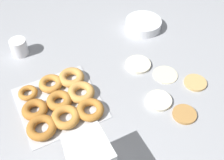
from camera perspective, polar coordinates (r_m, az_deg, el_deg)
ground_plane at (r=1.21m, az=4.71°, el=-0.16°), size 3.00×3.00×0.00m
pancake_0 at (r=1.27m, az=5.31°, el=3.17°), size 0.11×0.11×0.01m
pancake_1 at (r=1.25m, az=10.77°, el=1.11°), size 0.11×0.11×0.01m
pancake_2 at (r=1.14m, az=9.49°, el=-4.13°), size 0.10×0.10×0.01m
pancake_3 at (r=1.24m, az=16.56°, el=-0.50°), size 0.10×0.10×0.01m
pancake_4 at (r=1.12m, az=14.50°, el=-6.74°), size 0.09×0.09×0.01m
donut_tray at (r=1.13m, az=-10.34°, el=-4.34°), size 0.32×0.31×0.04m
batter_bowl at (r=1.48m, az=6.38°, el=11.20°), size 0.18×0.18×0.05m
container_stack at (r=0.90m, az=-4.57°, el=-15.83°), size 0.13×0.12×0.17m
paper_cup at (r=1.37m, az=-18.36°, el=6.34°), size 0.08×0.08×0.08m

